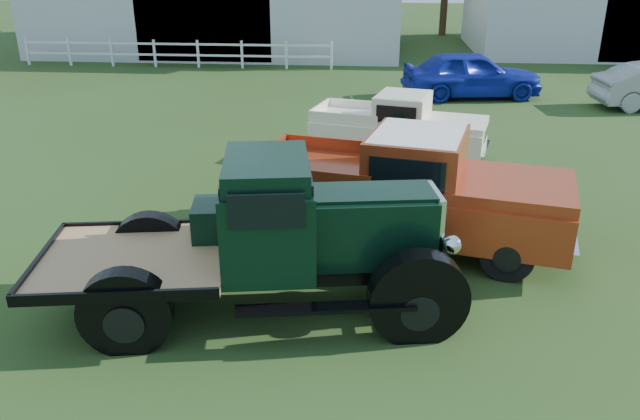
# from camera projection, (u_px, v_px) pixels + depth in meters

# --- Properties ---
(ground) EXTENTS (120.00, 120.00, 0.00)m
(ground) POSITION_uv_depth(u_px,v_px,m) (299.00, 306.00, 9.16)
(ground) COLOR #253912
(fence_rail) EXTENTS (14.20, 0.16, 1.20)m
(fence_rail) POSITION_uv_depth(u_px,v_px,m) (176.00, 54.00, 28.00)
(fence_rail) COLOR white
(fence_rail) RESTS_ON ground
(vintage_flatbed) EXTENTS (6.09, 3.21, 2.30)m
(vintage_flatbed) POSITION_uv_depth(u_px,v_px,m) (261.00, 236.00, 8.70)
(vintage_flatbed) COLOR black
(vintage_flatbed) RESTS_ON ground
(red_pickup) EXTENTS (5.96, 3.36, 2.05)m
(red_pickup) POSITION_uv_depth(u_px,v_px,m) (409.00, 188.00, 10.83)
(red_pickup) COLOR maroon
(red_pickup) RESTS_ON ground
(white_pickup) EXTENTS (4.67, 2.70, 1.61)m
(white_pickup) POSITION_uv_depth(u_px,v_px,m) (398.00, 127.00, 15.44)
(white_pickup) COLOR white
(white_pickup) RESTS_ON ground
(misc_car_blue) EXTENTS (5.07, 2.65, 1.65)m
(misc_car_blue) POSITION_uv_depth(u_px,v_px,m) (472.00, 74.00, 22.05)
(misc_car_blue) COLOR #1625A4
(misc_car_blue) RESTS_ON ground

